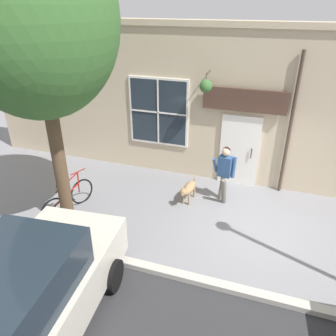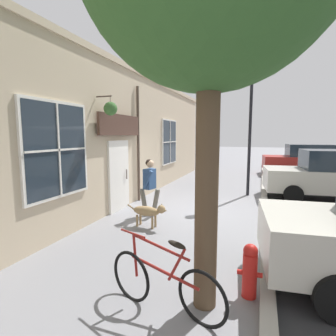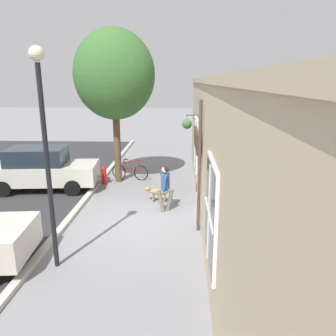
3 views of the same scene
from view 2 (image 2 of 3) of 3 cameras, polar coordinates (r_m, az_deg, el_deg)
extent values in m
plane|color=gray|center=(8.02, 5.71, -9.21)|extent=(90.00, 90.00, 0.00)
cube|color=#B2ADA3|center=(7.79, 20.35, -9.67)|extent=(0.20, 28.00, 0.12)
cube|color=#C6B293|center=(8.57, -9.63, 6.34)|extent=(0.30, 18.00, 4.30)
cube|color=#C6B293|center=(8.83, -9.95, 20.96)|extent=(0.42, 18.00, 0.16)
cube|color=white|center=(8.00, -10.74, -1.64)|extent=(0.10, 1.10, 2.10)
cube|color=#232D38|center=(7.99, -10.54, -2.01)|extent=(0.03, 0.90, 1.90)
cylinder|color=#47382D|center=(8.25, -8.97, -1.33)|extent=(0.03, 0.03, 0.30)
cube|color=#4C3328|center=(7.86, -10.36, 9.19)|extent=(0.08, 2.20, 0.60)
cylinder|color=#47382D|center=(8.98, -6.49, 5.06)|extent=(0.09, 0.09, 3.87)
cylinder|color=#47382D|center=(7.02, -13.77, 14.91)|extent=(0.44, 0.04, 0.04)
cylinder|color=#47382D|center=(6.90, -12.44, 13.57)|extent=(0.01, 0.01, 0.34)
cone|color=#2D2823|center=(6.88, -12.39, 11.75)|extent=(0.32, 0.32, 0.18)
sphere|color=#3D6B33|center=(6.89, -12.41, 12.50)|extent=(0.34, 0.34, 0.34)
cube|color=white|center=(5.93, -23.02, 3.64)|extent=(0.08, 1.82, 2.02)
cube|color=#232D38|center=(5.91, -22.80, 3.64)|extent=(0.03, 1.70, 1.90)
cube|color=white|center=(5.90, -22.66, 3.64)|extent=(0.04, 0.04, 1.90)
cube|color=white|center=(5.90, -22.66, 3.64)|extent=(0.04, 1.70, 0.04)
cube|color=white|center=(12.07, 0.24, 5.70)|extent=(0.08, 1.82, 2.02)
cube|color=#232D38|center=(12.06, 0.38, 5.70)|extent=(0.03, 1.70, 1.90)
cube|color=white|center=(12.05, 0.47, 5.70)|extent=(0.04, 0.04, 1.90)
cube|color=white|center=(12.05, 0.47, 5.70)|extent=(0.04, 1.70, 0.04)
cylinder|color=#6B665B|center=(7.43, -2.74, -7.44)|extent=(0.31, 0.18, 0.78)
cylinder|color=#6B665B|center=(7.46, -5.23, -7.40)|extent=(0.31, 0.18, 0.78)
cube|color=#2D4C7A|center=(7.30, -4.03, -2.36)|extent=(0.28, 0.38, 0.56)
sphere|color=tan|center=(7.23, -3.93, 0.93)|extent=(0.21, 0.21, 0.21)
sphere|color=black|center=(7.25, -4.13, 1.11)|extent=(0.20, 0.20, 0.20)
cylinder|color=#2D4C7A|center=(7.51, -3.28, -2.09)|extent=(0.17, 0.11, 0.57)
cylinder|color=#2D4C7A|center=(7.06, -4.44, -2.53)|extent=(0.34, 0.15, 0.52)
ellipsoid|color=#997A51|center=(6.56, -4.78, -9.31)|extent=(0.73, 0.33, 0.24)
cylinder|color=#997A51|center=(6.61, -2.76, -11.47)|extent=(0.06, 0.06, 0.29)
cylinder|color=#997A51|center=(6.47, -3.43, -11.88)|extent=(0.06, 0.06, 0.29)
cylinder|color=#997A51|center=(6.80, -6.02, -10.95)|extent=(0.06, 0.06, 0.29)
cylinder|color=#997A51|center=(6.67, -6.73, -11.32)|extent=(0.06, 0.06, 0.29)
sphere|color=#997A51|center=(6.35, -1.48, -8.97)|extent=(0.20, 0.20, 0.20)
cone|color=#997A51|center=(6.31, -0.57, -9.26)|extent=(0.11, 0.10, 0.09)
cone|color=#997A51|center=(6.37, -1.36, -8.04)|extent=(0.06, 0.06, 0.07)
cone|color=#997A51|center=(6.28, -1.76, -8.25)|extent=(0.06, 0.06, 0.07)
cylinder|color=#997A51|center=(6.76, -8.04, -8.41)|extent=(0.21, 0.05, 0.14)
cylinder|color=brown|center=(3.34, 8.45, -2.19)|extent=(0.30, 0.30, 3.43)
torus|color=black|center=(3.92, -8.09, -22.29)|extent=(0.67, 0.29, 0.70)
torus|color=black|center=(3.49, 7.42, -26.35)|extent=(0.67, 0.29, 0.70)
cylinder|color=maroon|center=(3.58, -0.92, -21.67)|extent=(0.97, 0.19, 0.24)
cylinder|color=maroon|center=(3.44, 1.90, -20.31)|extent=(0.25, 0.07, 0.47)
cylinder|color=maroon|center=(3.46, -1.68, -16.82)|extent=(0.82, 0.16, 0.21)
cylinder|color=maroon|center=(3.73, -7.16, -18.35)|extent=(0.08, 0.05, 0.58)
cylinder|color=maroon|center=(3.64, -7.72, -13.94)|extent=(0.44, 0.19, 0.03)
ellipsoid|color=black|center=(3.32, 1.92, -16.33)|extent=(0.26, 0.14, 0.11)
cylinder|color=black|center=(5.60, 27.43, -14.01)|extent=(0.63, 0.24, 0.62)
cube|color=beige|center=(10.77, 31.79, -2.29)|extent=(4.44, 2.15, 0.76)
cylinder|color=black|center=(9.66, 25.60, -5.17)|extent=(0.63, 0.24, 0.62)
cylinder|color=black|center=(11.36, 23.91, -3.33)|extent=(0.63, 0.24, 0.62)
cube|color=maroon|center=(16.61, 27.46, 0.94)|extent=(4.44, 2.15, 0.76)
cube|color=#1E2833|center=(16.61, 28.32, 3.38)|extent=(2.37, 1.75, 0.68)
cylinder|color=black|center=(15.53, 23.31, -0.63)|extent=(0.63, 0.24, 0.62)
cylinder|color=black|center=(17.26, 22.43, 0.14)|extent=(0.63, 0.24, 0.62)
cylinder|color=black|center=(16.17, 32.68, -0.90)|extent=(0.63, 0.24, 0.62)
cylinder|color=black|center=(17.83, 30.93, -0.13)|extent=(0.63, 0.24, 0.62)
cylinder|color=black|center=(10.17, 17.40, 7.45)|extent=(0.11, 0.11, 4.73)
sphere|color=beige|center=(10.51, 17.96, 21.46)|extent=(0.32, 0.32, 0.32)
cylinder|color=red|center=(4.10, 17.34, -21.46)|extent=(0.20, 0.20, 0.62)
sphere|color=red|center=(3.95, 17.54, -16.86)|extent=(0.20, 0.20, 0.20)
cylinder|color=red|center=(4.09, 19.16, -21.16)|extent=(0.10, 0.07, 0.07)
cylinder|color=red|center=(4.09, 15.56, -20.98)|extent=(0.10, 0.07, 0.07)
camera|label=1|loc=(9.36, 53.69, 21.00)|focal=35.00mm
camera|label=3|loc=(17.62, 8.55, 13.96)|focal=35.00mm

